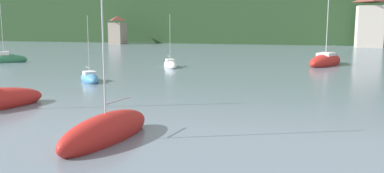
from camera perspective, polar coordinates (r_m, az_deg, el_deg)
wooded_hillside at (r=141.74m, az=11.74°, el=9.81°), size 352.00×72.28×35.28m
shore_building_west at (r=105.38m, az=-10.41°, el=7.77°), size 3.52×4.26×7.01m
shore_building_westcentral at (r=95.96m, az=23.68°, el=8.36°), size 5.49×5.34×11.39m
sailboat_far_1 at (r=47.91m, az=-3.07°, el=3.09°), size 3.38×4.70×6.44m
sailboat_far_3 at (r=52.68m, az=18.25°, el=3.41°), size 5.37×8.75×12.33m
sailboat_mid_4 at (r=18.18m, az=-11.98°, el=-6.26°), size 2.44×6.17×7.73m
sailboat_far_9 at (r=58.85m, az=-24.90°, el=3.46°), size 5.47×4.74×8.02m
sailboat_mid_10 at (r=36.89m, az=-14.19°, el=1.13°), size 3.68×3.90×6.06m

